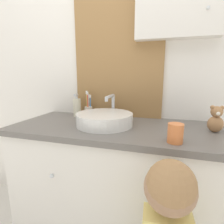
% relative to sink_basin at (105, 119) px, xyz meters
% --- Properties ---
extents(wall_back, '(3.20, 0.18, 2.50)m').
position_rel_sink_basin_xyz_m(wall_back, '(0.09, 0.32, 0.37)').
color(wall_back, silver).
rests_on(wall_back, ground_plane).
extents(vanity_counter, '(1.35, 0.59, 0.88)m').
position_rel_sink_basin_xyz_m(vanity_counter, '(0.07, 0.00, -0.48)').
color(vanity_counter, silver).
rests_on(vanity_counter, ground_plane).
extents(sink_basin, '(0.37, 0.42, 0.19)m').
position_rel_sink_basin_xyz_m(sink_basin, '(0.00, 0.00, 0.00)').
color(sink_basin, white).
rests_on(sink_basin, vanity_counter).
extents(toothbrush_holder, '(0.06, 0.06, 0.20)m').
position_rel_sink_basin_xyz_m(toothbrush_holder, '(-0.21, 0.22, 0.01)').
color(toothbrush_holder, beige).
rests_on(toothbrush_holder, vanity_counter).
extents(soap_dispenser, '(0.06, 0.06, 0.18)m').
position_rel_sink_basin_xyz_m(soap_dispenser, '(-0.30, 0.19, 0.03)').
color(soap_dispenser, beige).
rests_on(soap_dispenser, vanity_counter).
extents(teddy_bear, '(0.08, 0.07, 0.15)m').
position_rel_sink_basin_xyz_m(teddy_bear, '(0.65, 0.04, 0.03)').
color(teddy_bear, '#9E7047').
rests_on(teddy_bear, vanity_counter).
extents(drinking_cup, '(0.07, 0.07, 0.09)m').
position_rel_sink_basin_xyz_m(drinking_cup, '(0.42, -0.20, 0.00)').
color(drinking_cup, orange).
rests_on(drinking_cup, vanity_counter).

